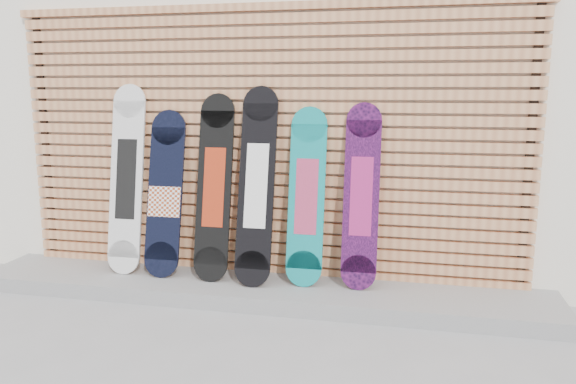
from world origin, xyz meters
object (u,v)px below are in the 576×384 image
(snowboard_2, at_px, (214,187))
(snowboard_4, at_px, (307,197))
(snowboard_5, at_px, (361,196))
(snowboard_3, at_px, (257,186))
(snowboard_0, at_px, (127,179))
(snowboard_1, at_px, (165,194))

(snowboard_2, height_order, snowboard_4, snowboard_2)
(snowboard_5, bearing_deg, snowboard_2, -178.41)
(snowboard_3, bearing_deg, snowboard_5, 4.04)
(snowboard_4, bearing_deg, snowboard_5, 1.25)
(snowboard_2, height_order, snowboard_3, snowboard_3)
(snowboard_0, bearing_deg, snowboard_4, 0.39)
(snowboard_1, height_order, snowboard_3, snowboard_3)
(snowboard_1, height_order, snowboard_2, snowboard_2)
(snowboard_1, height_order, snowboard_4, snowboard_4)
(snowboard_3, relative_size, snowboard_4, 1.12)
(snowboard_5, bearing_deg, snowboard_1, -178.88)
(snowboard_3, distance_m, snowboard_4, 0.40)
(snowboard_1, bearing_deg, snowboard_3, -1.91)
(snowboard_0, xyz_separation_m, snowboard_5, (1.94, 0.02, -0.07))
(snowboard_1, bearing_deg, snowboard_0, 178.06)
(snowboard_3, bearing_deg, snowboard_1, 178.09)
(snowboard_0, distance_m, snowboard_4, 1.52)
(snowboard_1, relative_size, snowboard_5, 0.95)
(snowboard_0, distance_m, snowboard_5, 1.95)
(snowboard_1, height_order, snowboard_5, snowboard_5)
(snowboard_1, bearing_deg, snowboard_5, 1.12)
(snowboard_2, bearing_deg, snowboard_1, 179.81)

